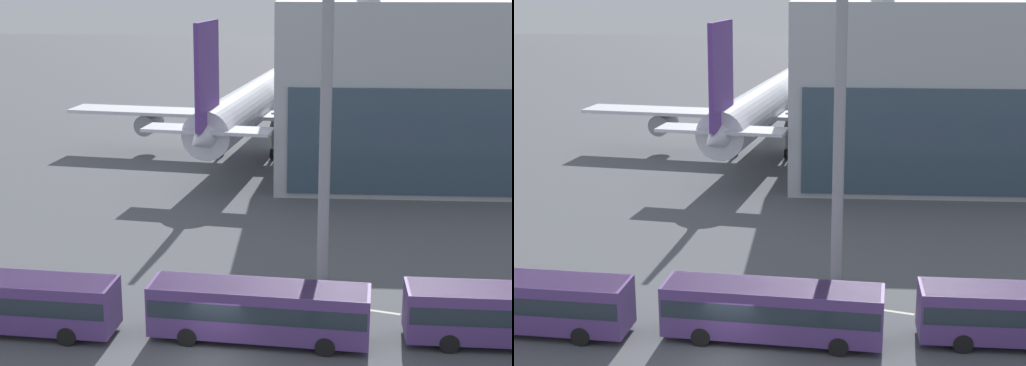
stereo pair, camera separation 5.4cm
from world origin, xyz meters
The scene contains 6 objects.
ground_plane centered at (0.00, 0.00, 0.00)m, with size 440.00×440.00×0.00m, color #515459.
airliner_at_gate_far centered at (-1.77, 45.05, 5.25)m, with size 38.16×40.96×14.76m.
shuttle_bus_1 centered at (-11.02, 2.59, 1.78)m, with size 11.50×3.52×3.01m.
shuttle_bus_2 centered at (2.13, 2.36, 1.78)m, with size 11.52×3.66×3.01m.
lane_stripe_1 centered at (-11.61, 2.27, 0.00)m, with size 9.12×0.25×0.01m, color silver.
lane_stripe_2 centered at (5.16, 7.43, 0.00)m, with size 9.76×0.25×0.01m, color silver.
Camera 2 is at (4.54, -34.84, 18.30)m, focal length 55.00 mm.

